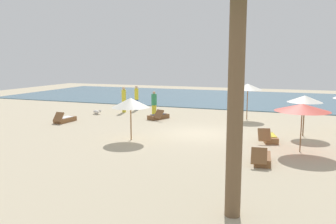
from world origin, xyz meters
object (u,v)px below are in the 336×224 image
Objects in this scene: lounger_0 at (65,119)px; person_2 at (154,103)px; dog at (97,112)px; lounger_3 at (262,159)px; umbrella_1 at (302,107)px; lounger_6 at (158,116)px; umbrella_2 at (305,99)px; lounger_5 at (269,138)px; umbrella_3 at (131,103)px; umbrella_0 at (248,87)px; person_0 at (124,99)px; person_1 at (137,98)px.

person_2 reaches higher than lounger_0.
lounger_3 is at bearing -32.98° from dog.
lounger_3 is at bearing -121.52° from umbrella_1.
lounger_0 is at bearing -148.32° from lounger_6.
lounger_6 is 2.59× the size of dog.
lounger_5 is (-1.54, -1.82, -1.73)m from umbrella_2.
umbrella_3 reaches higher than dog.
umbrella_0 is 1.31× the size of lounger_6.
umbrella_2 is 9.24m from lounger_6.
lounger_5 is at bearing -28.05° from lounger_6.
umbrella_0 is 1.36× the size of lounger_0.
umbrella_1 is at bearing 3.84° from umbrella_3.
umbrella_1 is 14.05m from lounger_0.
lounger_0 is 0.99× the size of lounger_3.
umbrella_3 is at bearing 165.21° from lounger_3.
dog is at bearing -132.60° from person_0.
lounger_5 is 1.05× the size of person_2.
lounger_3 reaches higher than lounger_5.
umbrella_2 is 13.06m from person_1.
umbrella_2 is at bearing 49.76° from lounger_5.
umbrella_1 is 10.41m from lounger_6.
lounger_6 is (-8.84, 2.07, -1.73)m from umbrella_2.
person_0 is 1.12× the size of person_2.
lounger_3 is 15.05m from person_1.
umbrella_2 is 8.77m from umbrella_3.
lounger_3 is at bearing -46.12° from lounger_6.
dog is (-4.87, 0.29, -0.01)m from lounger_6.
umbrella_1 is at bearing 58.48° from lounger_3.
lounger_5 is at bearing -34.16° from person_1.
lounger_3 is at bearing -47.44° from person_2.
person_2 is at bearing 104.14° from umbrella_3.
umbrella_1 is 1.20× the size of person_0.
person_1 is (-11.93, 5.23, -0.94)m from umbrella_2.
person_1 is at bearing 140.10° from person_2.
person_1 is at bearing 172.28° from umbrella_0.
person_0 is (1.58, 4.92, 0.79)m from lounger_0.
lounger_3 is at bearing -45.97° from person_1.
lounger_3 is at bearing -89.16° from lounger_5.
lounger_0 is 0.91× the size of person_1.
person_1 reaches higher than lounger_5.
person_2 is (-8.20, 8.93, 0.68)m from lounger_3.
umbrella_0 is 1.23× the size of person_0.
umbrella_2 is 1.23× the size of person_2.
umbrella_3 reaches higher than person_0.
umbrella_3 is at bearing -25.28° from lounger_0.
dog is at bearing 161.06° from lounger_5.
lounger_3 is at bearing -41.13° from person_0.
umbrella_2 is 1.17× the size of lounger_5.
umbrella_0 reaches higher than umbrella_1.
lounger_3 is 14.40m from person_0.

